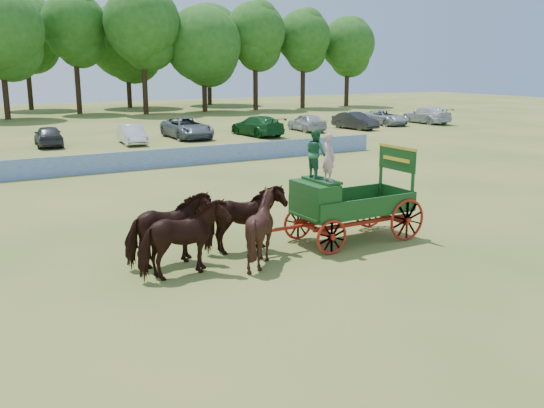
{
  "coord_description": "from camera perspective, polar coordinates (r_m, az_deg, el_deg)",
  "views": [
    {
      "loc": [
        -13.78,
        -14.01,
        5.66
      ],
      "look_at": [
        -4.39,
        2.28,
        1.3
      ],
      "focal_mm": 40.0,
      "sensor_mm": 36.0,
      "label": 1
    }
  ],
  "objects": [
    {
      "name": "horse_wheel_left",
      "position": [
        17.46,
        -0.98,
        -2.26
      ],
      "size": [
        2.06,
        1.87,
        2.1
      ],
      "primitive_type": "imported",
      "rotation": [
        0.0,
        0.0,
        1.67
      ],
      "color": "black",
      "rests_on": "ground"
    },
    {
      "name": "sponsor_banner",
      "position": [
        34.85,
        -8.14,
        4.45
      ],
      "size": [
        26.0,
        0.08,
        1.05
      ],
      "primitive_type": "cube",
      "color": "#1C409C",
      "rests_on": "ground"
    },
    {
      "name": "treeline",
      "position": [
        74.49,
        -24.05,
        14.81
      ],
      "size": [
        89.1,
        23.06,
        15.64
      ],
      "color": "#382314",
      "rests_on": "ground"
    },
    {
      "name": "horse_lead_right",
      "position": [
        17.47,
        -9.66,
        -2.44
      ],
      "size": [
        2.57,
        1.34,
        2.09
      ],
      "primitive_type": "imported",
      "rotation": [
        0.0,
        0.0,
        1.66
      ],
      "color": "black",
      "rests_on": "ground"
    },
    {
      "name": "horse_wheel_right",
      "position": [
        18.4,
        -2.65,
        -1.48
      ],
      "size": [
        2.58,
        1.38,
        2.09
      ],
      "primitive_type": "imported",
      "rotation": [
        0.0,
        0.0,
        1.47
      ],
      "color": "black",
      "rests_on": "ground"
    },
    {
      "name": "farm_dray",
      "position": [
        19.35,
        5.88,
        0.92
      ],
      "size": [
        6.0,
        2.0,
        3.69
      ],
      "color": "#A62B10",
      "rests_on": "ground"
    },
    {
      "name": "ground",
      "position": [
        20.45,
        14.01,
        -3.41
      ],
      "size": [
        160.0,
        160.0,
        0.0
      ],
      "primitive_type": "plane",
      "color": "#9D8B47",
      "rests_on": "ground"
    },
    {
      "name": "horse_lead_left",
      "position": [
        16.48,
        -8.32,
        -3.34
      ],
      "size": [
        2.59,
        1.41,
        2.09
      ],
      "primitive_type": "imported",
      "rotation": [
        0.0,
        0.0,
        1.69
      ],
      "color": "black",
      "rests_on": "ground"
    },
    {
      "name": "parked_cars",
      "position": [
        46.85,
        -10.48,
        6.86
      ],
      "size": [
        57.24,
        7.68,
        1.63
      ],
      "color": "silver",
      "rests_on": "ground"
    }
  ]
}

